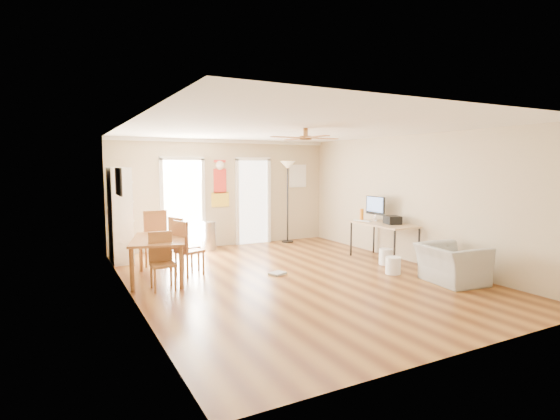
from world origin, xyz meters
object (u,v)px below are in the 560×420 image
bookshelf (120,215)px  computer_desk (383,242)px  dining_chair_near (163,262)px  wastebasket_a (393,265)px  armchair (452,264)px  torchiere_lamp (288,202)px  dining_table (159,259)px  printer (393,220)px  wastebasket_b (386,257)px  dining_chair_far (153,237)px  dining_chair_right_b (189,248)px  trash_can (209,236)px  dining_chair_right_a (185,244)px

bookshelf → computer_desk: 5.48m
dining_chair_near → wastebasket_a: (3.95, -0.97, -0.30)m
armchair → computer_desk: bearing=1.9°
dining_chair_near → torchiere_lamp: 4.80m
dining_table → printer: printer is taller
wastebasket_a → wastebasket_b: size_ratio=0.99×
bookshelf → computer_desk: bookshelf is taller
wastebasket_b → torchiere_lamp: bearing=99.3°
dining_table → dining_chair_far: dining_chair_far is taller
dining_table → dining_chair_right_b: dining_chair_right_b is taller
wastebasket_b → wastebasket_a: bearing=-121.9°
wastebasket_a → torchiere_lamp: bearing=91.7°
dining_chair_near → torchiere_lamp: (3.84, 2.83, 0.59)m
dining_table → dining_chair_far: size_ratio=1.33×
wastebasket_b → armchair: armchair is taller
bookshelf → wastebasket_b: bearing=-42.8°
wastebasket_a → dining_table: bearing=157.4°
trash_can → wastebasket_b: size_ratio=2.12×
dining_chair_near → wastebasket_b: bearing=-2.8°
dining_chair_right_a → torchiere_lamp: (3.20, 1.81, 0.53)m
dining_table → wastebasket_b: size_ratio=4.62×
dining_table → computer_desk: (4.49, -0.62, 0.02)m
dining_chair_right_b → wastebasket_a: (3.31, -1.67, -0.34)m
dining_chair_near → printer: bearing=-0.0°
dining_chair_right_a → printer: (4.05, -1.13, 0.35)m
dining_chair_right_a → armchair: size_ratio=1.02×
bookshelf → armchair: size_ratio=1.95×
dining_table → torchiere_lamp: (3.75, 2.19, 0.68)m
dining_chair_far → torchiere_lamp: size_ratio=0.52×
bookshelf → dining_chair_far: size_ratio=1.78×
trash_can → armchair: bearing=-60.2°
dining_chair_far → computer_desk: 4.73m
dining_chair_near → dining_chair_right_a: bearing=59.3°
printer → armchair: bearing=-82.3°
dining_table → armchair: (4.30, -2.53, -0.04)m
bookshelf → dining_chair_right_a: 1.77m
torchiere_lamp → dining_chair_near: bearing=-143.6°
dining_chair_near → computer_desk: dining_chair_near is taller
computer_desk → armchair: computer_desk is taller
bookshelf → armchair: (4.69, -4.34, -0.65)m
dining_chair_right_a → wastebasket_a: size_ratio=3.25×
printer → dining_chair_right_b: bearing=-174.2°
trash_can → wastebasket_b: trash_can is taller
wastebasket_a → armchair: bearing=-64.5°
trash_can → computer_desk: (2.86, -2.76, 0.05)m
dining_table → bookshelf: bearing=102.0°
dining_chair_near → dining_chair_far: (0.23, 1.87, 0.09)m
dining_chair_far → bookshelf: bearing=-53.3°
dining_chair_right_a → dining_chair_near: 1.20m
dining_chair_near → dining_chair_right_b: bearing=49.3°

